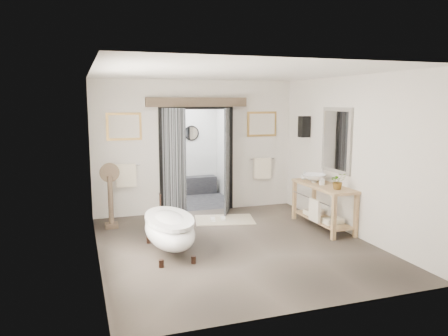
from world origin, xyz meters
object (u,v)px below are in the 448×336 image
(clawfoot_tub, at_px, (169,229))
(vanity, at_px, (322,202))
(basin, at_px, (314,178))
(rug, at_px, (224,220))

(clawfoot_tub, relative_size, vanity, 1.05)
(vanity, height_order, basin, basin)
(vanity, relative_size, basin, 3.36)
(vanity, bearing_deg, rug, 145.04)
(vanity, xyz_separation_m, basin, (-0.03, 0.29, 0.43))
(rug, bearing_deg, vanity, -34.96)
(vanity, height_order, rug, vanity)
(vanity, distance_m, rug, 2.03)
(clawfoot_tub, distance_m, rug, 2.19)
(rug, distance_m, basin, 2.02)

